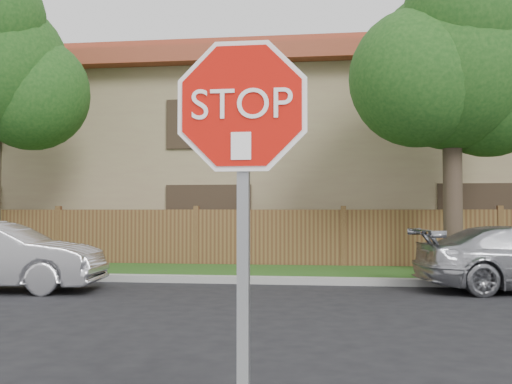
# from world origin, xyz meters

# --- Properties ---
(far_curb) EXTENTS (70.00, 0.30, 0.15)m
(far_curb) POSITION_xyz_m (0.00, 8.15, 0.07)
(far_curb) COLOR gray
(far_curb) RESTS_ON ground
(grass_strip) EXTENTS (70.00, 3.00, 0.12)m
(grass_strip) POSITION_xyz_m (0.00, 9.80, 0.06)
(grass_strip) COLOR #1E4714
(grass_strip) RESTS_ON ground
(fence) EXTENTS (70.00, 0.12, 1.60)m
(fence) POSITION_xyz_m (0.00, 11.40, 0.80)
(fence) COLOR #53321D
(fence) RESTS_ON ground
(apartment_building) EXTENTS (35.20, 9.20, 7.20)m
(apartment_building) POSITION_xyz_m (0.00, 17.00, 3.53)
(apartment_building) COLOR #947D5C
(apartment_building) RESTS_ON ground
(tree_mid) EXTENTS (4.80, 3.90, 7.35)m
(tree_mid) POSITION_xyz_m (2.52, 9.57, 4.87)
(tree_mid) COLOR #382B21
(tree_mid) RESTS_ON ground
(stop_sign) EXTENTS (1.01, 0.13, 2.55)m
(stop_sign) POSITION_xyz_m (-0.75, -1.48, 1.83)
(stop_sign) COLOR gray
(stop_sign) RESTS_ON sidewalk_near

